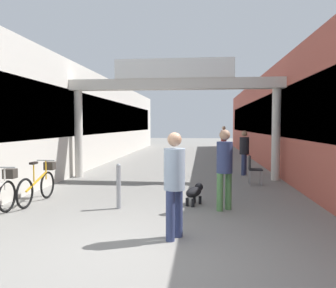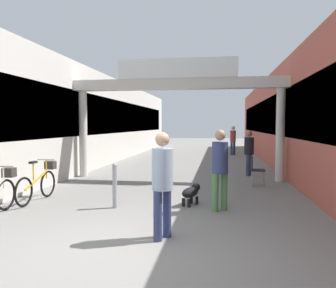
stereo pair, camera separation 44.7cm
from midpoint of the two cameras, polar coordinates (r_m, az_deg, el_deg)
ground_plane at (r=5.10m, az=-7.91°, el=-17.72°), size 80.00×80.00×0.00m
storefront_left at (r=16.82m, az=-15.92°, el=3.94°), size 3.00×26.00×4.06m
storefront_right at (r=16.11m, az=20.13°, el=3.89°), size 3.00×26.00×4.06m
arcade_sign_gateway at (r=11.07m, az=-0.08°, el=8.57°), size 7.40×0.47×4.01m
pedestrian_with_dog at (r=7.05m, az=8.02°, el=-3.50°), size 0.48×0.48×1.73m
pedestrian_companion at (r=5.23m, az=-1.33°, el=-5.98°), size 0.46×0.46×1.71m
pedestrian_carrying_crate at (r=12.18m, az=12.12°, el=-0.98°), size 0.43×0.43×1.62m
pedestrian_elderly_walking at (r=20.04m, az=9.04°, el=0.98°), size 0.48×0.48×1.75m
dog_on_leash at (r=7.58m, az=2.99°, el=-8.35°), size 0.49×0.67×0.47m
bicycle_orange_second at (r=8.46m, az=-22.95°, el=-6.39°), size 0.46×1.69×0.98m
bollard_post_metal at (r=7.31m, az=-10.34°, el=-7.16°), size 0.10×0.10×0.99m
cafe_chair_black_nearer at (r=10.25m, az=13.35°, el=-3.95°), size 0.42×0.42×0.89m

